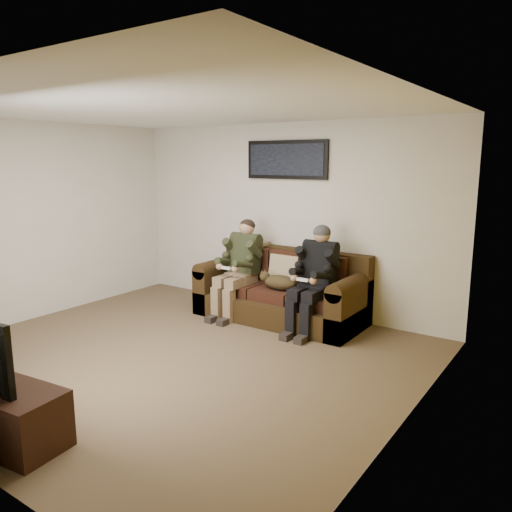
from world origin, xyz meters
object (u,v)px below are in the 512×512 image
Objects in this scene: person_right at (315,272)px; cat at (279,282)px; sofa at (283,293)px; framed_poster at (286,160)px; person_left at (240,262)px.

person_right is 1.99× the size of cat.
person_right is 0.55m from cat.
sofa is 3.39× the size of cat.
sofa is at bearing -62.63° from framed_poster.
person_left is 1.04× the size of framed_poster.
person_right is at bearing -17.98° from sofa.
person_right is at bearing 0.02° from person_left.
person_right is at bearing 0.39° from cat.
framed_poster reaches higher than person_left.
sofa reaches higher than cat.
framed_poster is at bearing 143.52° from person_right.
person_left is 0.99× the size of person_right.
framed_poster is (-0.26, 0.58, 1.55)m from cat.
sofa is at bearing 18.01° from person_left.
person_right reaches higher than cat.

